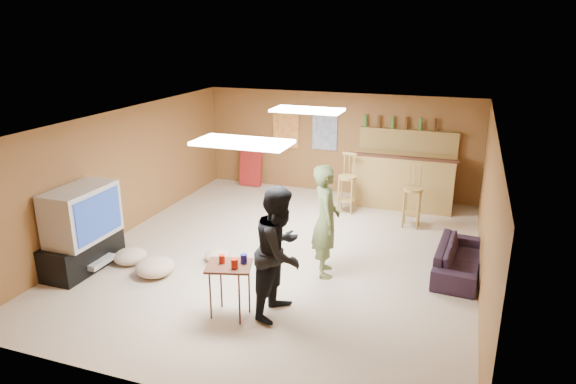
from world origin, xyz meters
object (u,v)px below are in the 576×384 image
(person_black, at_px, (280,252))
(tv_body, at_px, (81,214))
(bar_counter, at_px, (403,181))
(person_olive, at_px, (326,221))
(tray_table, at_px, (230,290))
(sofa, at_px, (459,259))

(person_black, bearing_deg, tv_body, 93.11)
(bar_counter, relative_size, person_olive, 1.18)
(tv_body, height_order, tray_table, tv_body)
(bar_counter, bearing_deg, sofa, -66.15)
(sofa, bearing_deg, tray_table, 133.36)
(person_olive, distance_m, tray_table, 1.82)
(person_black, distance_m, tray_table, 0.81)
(tv_body, xyz_separation_m, sofa, (5.35, 1.74, -0.67))
(person_olive, height_order, tray_table, person_olive)
(tv_body, xyz_separation_m, person_black, (3.21, -0.19, -0.04))
(tv_body, distance_m, person_black, 3.22)
(tv_body, distance_m, tray_table, 2.74)
(bar_counter, bearing_deg, person_olive, -101.50)
(sofa, bearing_deg, person_olive, 113.71)
(sofa, xyz_separation_m, tray_table, (-2.71, -2.22, 0.13))
(person_olive, distance_m, sofa, 2.10)
(tv_body, height_order, person_olive, person_olive)
(tv_body, height_order, bar_counter, tv_body)
(tv_body, bearing_deg, tray_table, -10.49)
(tv_body, relative_size, person_olive, 0.65)
(person_olive, relative_size, person_black, 0.98)
(bar_counter, xyz_separation_m, tray_table, (-1.51, -4.94, -0.19))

